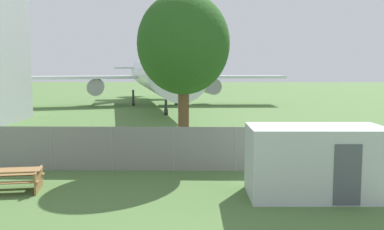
# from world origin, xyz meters

# --- Properties ---
(perimeter_fence) EXTENTS (56.07, 0.07, 1.83)m
(perimeter_fence) POSITION_xyz_m (0.00, 10.01, 0.92)
(perimeter_fence) COLOR gray
(perimeter_fence) RESTS_ON ground
(airplane) EXTENTS (29.59, 37.40, 11.78)m
(airplane) POSITION_xyz_m (-3.87, 41.02, 3.70)
(airplane) COLOR silver
(airplane) RESTS_ON ground
(portable_cabin) EXTENTS (4.45, 2.40, 2.34)m
(portable_cabin) POSITION_xyz_m (4.90, 6.43, 1.17)
(portable_cabin) COLOR silver
(portable_cabin) RESTS_ON ground
(picnic_bench_near_cabin) EXTENTS (1.98, 1.69, 0.76)m
(picnic_bench_near_cabin) POSITION_xyz_m (-5.29, 6.84, 0.47)
(picnic_bench_near_cabin) COLOR olive
(picnic_bench_near_cabin) RESTS_ON ground
(tree_left_of_cabin) EXTENTS (4.11, 4.11, 7.56)m
(tree_left_of_cabin) POSITION_xyz_m (0.34, 11.88, 5.26)
(tree_left_of_cabin) COLOR brown
(tree_left_of_cabin) RESTS_ON ground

